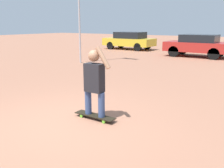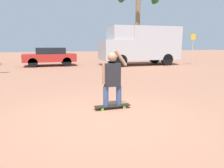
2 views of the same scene
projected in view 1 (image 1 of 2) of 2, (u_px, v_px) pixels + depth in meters
name	position (u px, v px, depth m)	size (l,w,h in m)	color
ground_plane	(65.00, 124.00, 5.06)	(80.00, 80.00, 0.00)	#A36B51
skateboard	(95.00, 116.00, 5.32)	(0.96, 0.23, 0.09)	black
person_skateboarder	(94.00, 80.00, 5.14)	(0.67, 0.23, 1.46)	#384C7A
parked_car_red	(198.00, 45.00, 15.36)	(3.81, 1.82, 1.36)	black
parked_car_yellow	(129.00, 40.00, 19.95)	(4.01, 1.82, 1.38)	black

